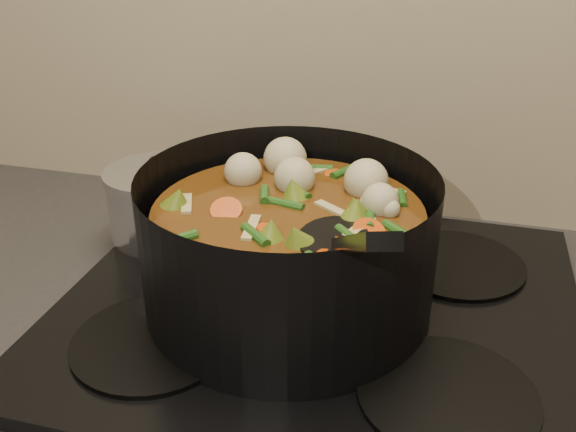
# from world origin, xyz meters

# --- Properties ---
(stovetop) EXTENTS (0.62, 0.54, 0.03)m
(stovetop) POSITION_xyz_m (0.00, 1.93, 0.92)
(stovetop) COLOR black
(stovetop) RESTS_ON counter
(stockpot) EXTENTS (0.37, 0.45, 0.25)m
(stockpot) POSITION_xyz_m (-0.03, 1.91, 1.01)
(stockpot) COLOR black
(stockpot) RESTS_ON stovetop
(saucepan) EXTENTS (0.15, 0.15, 0.12)m
(saucepan) POSITION_xyz_m (-0.26, 2.04, 0.98)
(saucepan) COLOR silver
(saucepan) RESTS_ON stovetop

